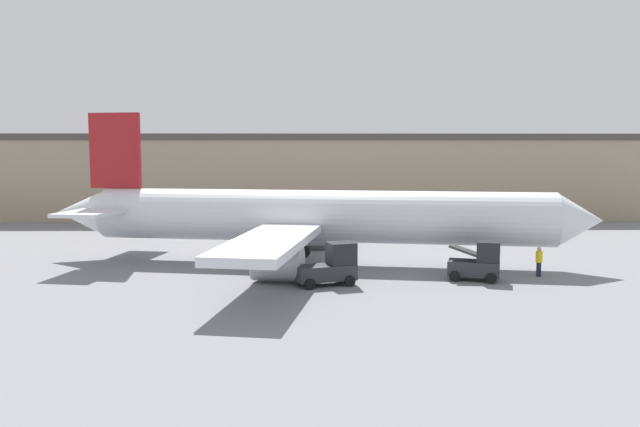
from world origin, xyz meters
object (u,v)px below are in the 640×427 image
ground_crew_worker (539,261)px  airplane (307,217)px  belt_loader_truck (478,262)px  baggage_tug (331,266)px

ground_crew_worker → airplane: bearing=75.9°
airplane → belt_loader_truck: (10.31, -5.61, -2.13)m
airplane → belt_loader_truck: bearing=-19.0°
ground_crew_worker → baggage_tug: size_ratio=0.49×
belt_loader_truck → ground_crew_worker: bearing=33.4°
baggage_tug → belt_loader_truck: bearing=-11.6°
baggage_tug → belt_loader_truck: (8.87, 1.17, 0.00)m
baggage_tug → belt_loader_truck: baggage_tug is taller
ground_crew_worker → belt_loader_truck: size_ratio=0.55×
ground_crew_worker → belt_loader_truck: belt_loader_truck is taller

